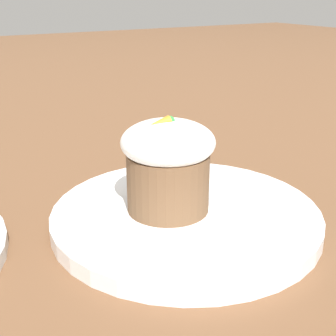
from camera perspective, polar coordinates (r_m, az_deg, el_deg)
name	(u,v)px	position (r m, az deg, el deg)	size (l,w,h in m)	color
ground_plane	(186,224)	(0.46, 2.15, -6.79)	(4.00, 4.00, 0.00)	brown
dessert_plate	(186,216)	(0.45, 2.17, -5.91)	(0.26, 0.26, 0.02)	white
carrot_cake	(168,163)	(0.43, 0.00, 0.60)	(0.09, 0.09, 0.09)	brown
spoon	(198,200)	(0.46, 3.72, -3.89)	(0.11, 0.11, 0.01)	silver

